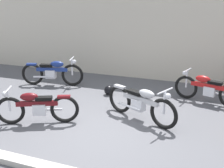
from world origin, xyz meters
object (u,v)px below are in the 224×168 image
object	(u,v)px
motorcycle_silver	(141,103)
motorcycle_red	(207,89)
helmet	(109,90)
motorcycle_maroon	(37,107)
motorcycle_blue	(53,72)

from	to	relation	value
motorcycle_silver	motorcycle_red	world-z (taller)	motorcycle_silver
motorcycle_silver	motorcycle_red	xyz separation A→B (m)	(1.52, 1.78, -0.02)
helmet	motorcycle_maroon	bearing A→B (deg)	-109.92
motorcycle_silver	motorcycle_red	bearing A→B (deg)	73.32
motorcycle_red	helmet	bearing A→B (deg)	23.03
helmet	motorcycle_silver	size ratio (longest dim) A/B	0.15
helmet	motorcycle_red	xyz separation A→B (m)	(2.91, 0.35, 0.29)
motorcycle_silver	helmet	bearing A→B (deg)	157.81
helmet	motorcycle_silver	xyz separation A→B (m)	(1.39, -1.44, 0.31)
motorcycle_silver	motorcycle_blue	world-z (taller)	motorcycle_blue
motorcycle_silver	motorcycle_blue	size ratio (longest dim) A/B	0.92
motorcycle_red	motorcycle_maroon	bearing A→B (deg)	52.83
helmet	motorcycle_red	size ratio (longest dim) A/B	0.15
motorcycle_silver	motorcycle_maroon	distance (m)	2.52
motorcycle_blue	motorcycle_red	distance (m)	5.10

